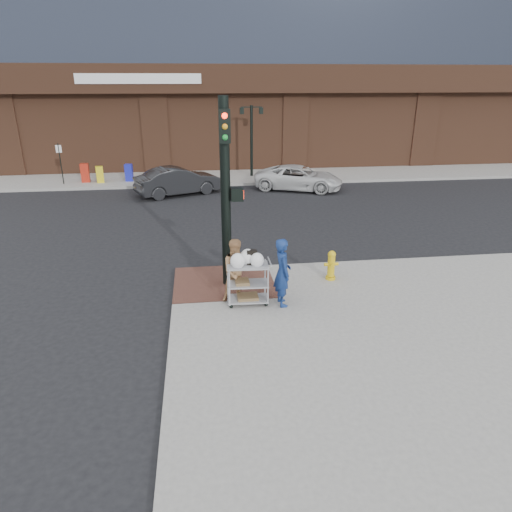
{
  "coord_description": "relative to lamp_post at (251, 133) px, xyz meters",
  "views": [
    {
      "loc": [
        -1.2,
        -10.88,
        5.5
      ],
      "look_at": [
        0.2,
        -0.0,
        1.25
      ],
      "focal_mm": 32.0,
      "sensor_mm": 36.0,
      "label": 1
    }
  ],
  "objects": [
    {
      "name": "traffic_signal_pole",
      "position": [
        -2.48,
        -15.23,
        0.21
      ],
      "size": [
        0.61,
        0.51,
        5.0
      ],
      "color": "black",
      "rests_on": "sidewalk_near"
    },
    {
      "name": "brick_curb_ramp",
      "position": [
        -2.6,
        -15.1,
        -2.46
      ],
      "size": [
        2.8,
        2.4,
        0.01
      ],
      "primitive_type": "cube",
      "color": "#4A2822",
      "rests_on": "sidewalk_near"
    },
    {
      "name": "newsbox_blue",
      "position": [
        -7.02,
        -0.63,
        -1.99
      ],
      "size": [
        0.43,
        0.39,
        0.95
      ],
      "primitive_type": "cube",
      "rotation": [
        0.0,
        0.0,
        -0.09
      ],
      "color": "#1A20AE",
      "rests_on": "sidewalk_far"
    },
    {
      "name": "ground",
      "position": [
        -2.0,
        -16.0,
        -2.62
      ],
      "size": [
        220.0,
        220.0,
        0.0
      ],
      "primitive_type": "plane",
      "color": "black",
      "rests_on": "ground"
    },
    {
      "name": "lamp_post",
      "position": [
        0.0,
        0.0,
        0.0
      ],
      "size": [
        1.32,
        0.22,
        4.0
      ],
      "color": "black",
      "rests_on": "sidewalk_far"
    },
    {
      "name": "fire_hydrant",
      "position": [
        0.45,
        -15.27,
        -2.03
      ],
      "size": [
        0.41,
        0.28,
        0.86
      ],
      "color": "gold",
      "rests_on": "sidewalk_near"
    },
    {
      "name": "newsbox_yellow",
      "position": [
        -8.57,
        -0.84,
        -2.02
      ],
      "size": [
        0.45,
        0.42,
        0.89
      ],
      "primitive_type": "cube",
      "rotation": [
        0.0,
        0.0,
        0.26
      ],
      "color": "yellow",
      "rests_on": "sidewalk_far"
    },
    {
      "name": "utility_cart",
      "position": [
        -2.08,
        -16.48,
        -1.82
      ],
      "size": [
        1.06,
        0.63,
        1.43
      ],
      "color": "#939498",
      "rests_on": "sidewalk_near"
    },
    {
      "name": "woman_blue",
      "position": [
        -1.22,
        -16.63,
        -1.59
      ],
      "size": [
        0.48,
        0.68,
        1.76
      ],
      "primitive_type": "imported",
      "rotation": [
        0.0,
        0.0,
        1.66
      ],
      "color": "navy",
      "rests_on": "sidewalk_near"
    },
    {
      "name": "pedestrian_tan",
      "position": [
        -2.32,
        -16.24,
        -1.64
      ],
      "size": [
        0.89,
        0.74,
        1.65
      ],
      "primitive_type": "imported",
      "rotation": [
        0.0,
        0.0,
        0.15
      ],
      "color": "#AB7C50",
      "rests_on": "sidewalk_near"
    },
    {
      "name": "minivan_white",
      "position": [
        2.12,
        -3.34,
        -1.98
      ],
      "size": [
        5.04,
        3.67,
        1.27
      ],
      "primitive_type": "imported",
      "rotation": [
        0.0,
        0.0,
        1.19
      ],
      "color": "silver",
      "rests_on": "ground"
    },
    {
      "name": "parking_sign",
      "position": [
        -10.5,
        -1.0,
        -1.37
      ],
      "size": [
        0.05,
        0.05,
        2.2
      ],
      "primitive_type": "cylinder",
      "color": "black",
      "rests_on": "sidewalk_far"
    },
    {
      "name": "newsbox_red",
      "position": [
        -9.4,
        -0.6,
        -1.96
      ],
      "size": [
        0.46,
        0.43,
        1.02
      ],
      "primitive_type": "cube",
      "rotation": [
        0.0,
        0.0,
        0.09
      ],
      "color": "#AF2314",
      "rests_on": "sidewalk_far"
    },
    {
      "name": "sedan_dark",
      "position": [
        -4.18,
        -3.68,
        -1.91
      ],
      "size": [
        4.54,
        3.06,
        1.41
      ],
      "primitive_type": "imported",
      "rotation": [
        0.0,
        0.0,
        1.97
      ],
      "color": "black",
      "rests_on": "ground"
    },
    {
      "name": "sidewalk_far",
      "position": [
        10.5,
        16.0,
        -2.54
      ],
      "size": [
        65.0,
        36.0,
        0.15
      ],
      "primitive_type": "cube",
      "color": "gray",
      "rests_on": "ground"
    }
  ]
}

